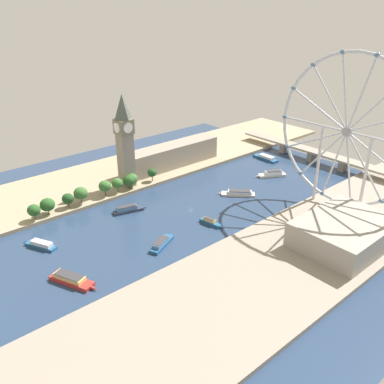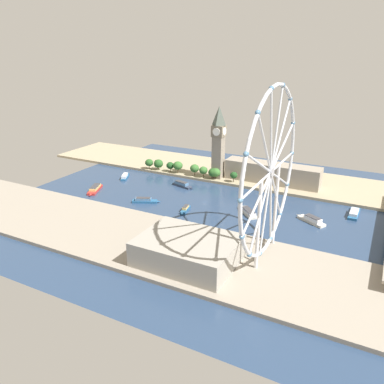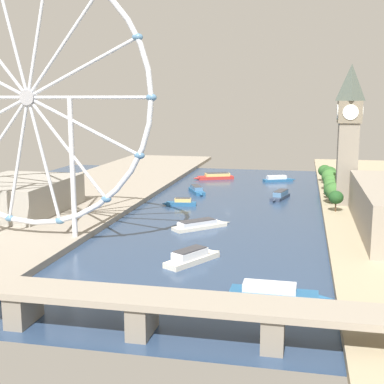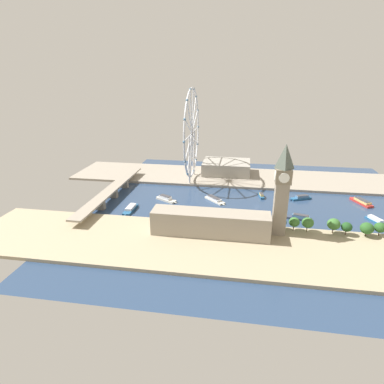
# 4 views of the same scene
# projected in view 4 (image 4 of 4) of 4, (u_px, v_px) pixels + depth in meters

# --- Properties ---
(ground_plane) EXTENTS (370.34, 370.34, 0.00)m
(ground_plane) POSITION_uv_depth(u_px,v_px,m) (257.00, 206.00, 360.68)
(ground_plane) COLOR navy
(riverbank_left) EXTENTS (90.00, 520.00, 3.00)m
(riverbank_left) POSITION_uv_depth(u_px,v_px,m) (260.00, 250.00, 267.42)
(riverbank_left) COLOR tan
(riverbank_left) RESTS_ON ground_plane
(riverbank_right) EXTENTS (90.00, 520.00, 3.00)m
(riverbank_right) POSITION_uv_depth(u_px,v_px,m) (255.00, 178.00, 452.91)
(riverbank_right) COLOR gray
(riverbank_right) RESTS_ON ground_plane
(clock_tower) EXTENTS (14.42, 14.42, 82.76)m
(clock_tower) POSITION_uv_depth(u_px,v_px,m) (282.00, 189.00, 278.49)
(clock_tower) COLOR gray
(clock_tower) RESTS_ON riverbank_left
(parliament_block) EXTENTS (22.00, 106.10, 21.98)m
(parliament_block) POSITION_uv_depth(u_px,v_px,m) (210.00, 223.00, 287.28)
(parliament_block) COLOR gray
(parliament_block) RESTS_ON riverbank_left
(tree_row_embankment) EXTENTS (13.63, 121.57, 14.57)m
(tree_row_embankment) POSITION_uv_depth(u_px,v_px,m) (318.00, 224.00, 291.47)
(tree_row_embankment) COLOR #513823
(tree_row_embankment) RESTS_ON riverbank_left
(ferris_wheel) EXTENTS (120.05, 3.20, 122.21)m
(ferris_wheel) POSITION_uv_depth(u_px,v_px,m) (192.00, 134.00, 424.14)
(ferris_wheel) COLOR silver
(ferris_wheel) RESTS_ON riverbank_right
(riverside_hall) EXTENTS (51.23, 67.85, 17.85)m
(riverside_hall) POSITION_uv_depth(u_px,v_px,m) (226.00, 167.00, 468.02)
(riverside_hall) COLOR gray
(riverside_hall) RESTS_ON riverbank_right
(river_bridge) EXTENTS (182.34, 14.87, 11.56)m
(river_bridge) POSITION_uv_depth(u_px,v_px,m) (112.00, 190.00, 383.59)
(river_bridge) COLOR gray
(river_bridge) RESTS_ON ground_plane
(tour_boat_0) EXTENTS (19.86, 29.46, 6.01)m
(tour_boat_0) POSITION_uv_depth(u_px,v_px,m) (166.00, 199.00, 375.48)
(tour_boat_0) COLOR beige
(tour_boat_0) RESTS_ON ground_plane
(tour_boat_1) EXTENTS (26.82, 15.79, 4.83)m
(tour_boat_1) POSITION_uv_depth(u_px,v_px,m) (376.00, 221.00, 320.22)
(tour_boat_1) COLOR #235684
(tour_boat_1) RESTS_ON ground_plane
(tour_boat_2) EXTENTS (33.38, 19.17, 5.35)m
(tour_boat_2) POSITION_uv_depth(u_px,v_px,m) (361.00, 202.00, 367.00)
(tour_boat_2) COLOR #B22D28
(tour_boat_2) RESTS_ON ground_plane
(tour_boat_3) EXTENTS (21.75, 7.33, 5.06)m
(tour_boat_3) POSITION_uv_depth(u_px,v_px,m) (261.00, 195.00, 387.22)
(tour_boat_3) COLOR #235684
(tour_boat_3) RESTS_ON ground_plane
(tour_boat_4) EXTENTS (12.58, 28.87, 5.59)m
(tour_boat_4) POSITION_uv_depth(u_px,v_px,m) (300.00, 217.00, 326.49)
(tour_boat_4) COLOR #2D384C
(tour_boat_4) RESTS_ON ground_plane
(tour_boat_5) EXTENTS (27.99, 27.32, 4.61)m
(tour_boat_5) POSITION_uv_depth(u_px,v_px,m) (215.00, 199.00, 374.66)
(tour_boat_5) COLOR beige
(tour_boat_5) RESTS_ON ground_plane
(tour_boat_6) EXTENTS (16.31, 28.19, 5.07)m
(tour_boat_6) POSITION_uv_depth(u_px,v_px,m) (301.00, 198.00, 379.42)
(tour_boat_6) COLOR #235684
(tour_boat_6) RESTS_ON ground_plane
(tour_boat_7) EXTENTS (34.40, 8.54, 4.82)m
(tour_boat_7) POSITION_uv_depth(u_px,v_px,m) (130.00, 209.00, 348.24)
(tour_boat_7) COLOR #235684
(tour_boat_7) RESTS_ON ground_plane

